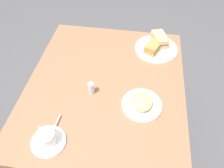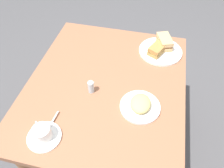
% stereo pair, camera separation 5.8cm
% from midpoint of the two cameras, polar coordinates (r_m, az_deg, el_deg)
% --- Properties ---
extents(ground_plane, '(6.00, 6.00, 0.00)m').
position_cam_midpoint_polar(ground_plane, '(1.79, -2.16, -15.06)').
color(ground_plane, '#514F51').
extents(dining_table, '(1.03, 0.87, 0.72)m').
position_cam_midpoint_polar(dining_table, '(1.27, -2.95, -2.87)').
color(dining_table, '#9F6344').
rests_on(dining_table, ground_plane).
extents(sandwich_plate, '(0.27, 0.27, 0.01)m').
position_cam_midpoint_polar(sandwich_plate, '(1.41, 10.56, 9.23)').
color(sandwich_plate, white).
rests_on(sandwich_plate, dining_table).
extents(sandwich_front, '(0.13, 0.11, 0.05)m').
position_cam_midpoint_polar(sandwich_front, '(1.37, 9.71, 9.65)').
color(sandwich_front, '#B38848').
rests_on(sandwich_front, sandwich_plate).
extents(sandwich_back, '(0.15, 0.12, 0.06)m').
position_cam_midpoint_polar(sandwich_back, '(1.43, 11.44, 11.60)').
color(sandwich_back, tan).
rests_on(sandwich_back, sandwich_plate).
extents(coffee_saucer, '(0.16, 0.16, 0.01)m').
position_cam_midpoint_polar(coffee_saucer, '(1.04, -18.20, -14.49)').
color(coffee_saucer, white).
rests_on(coffee_saucer, dining_table).
extents(coffee_cup, '(0.09, 0.10, 0.07)m').
position_cam_midpoint_polar(coffee_cup, '(1.01, -18.81, -13.39)').
color(coffee_cup, white).
rests_on(coffee_cup, coffee_saucer).
extents(spoon, '(0.10, 0.02, 0.01)m').
position_cam_midpoint_polar(spoon, '(1.06, -16.60, -10.86)').
color(spoon, silver).
rests_on(spoon, coffee_saucer).
extents(side_plate, '(0.21, 0.21, 0.01)m').
position_cam_midpoint_polar(side_plate, '(1.10, 6.44, -5.62)').
color(side_plate, white).
rests_on(side_plate, dining_table).
extents(side_food_pile, '(0.12, 0.10, 0.04)m').
position_cam_midpoint_polar(side_food_pile, '(1.07, 6.58, -4.73)').
color(side_food_pile, '#D2C26F').
rests_on(side_food_pile, side_plate).
extents(salt_shaker, '(0.03, 0.03, 0.07)m').
position_cam_midpoint_polar(salt_shaker, '(1.13, -7.03, -1.18)').
color(salt_shaker, silver).
rests_on(salt_shaker, dining_table).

